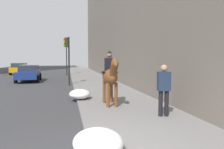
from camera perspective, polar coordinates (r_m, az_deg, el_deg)
sidewalk_slab at (r=5.27m, az=15.62°, el=-17.85°), size 120.00×3.66×0.12m
mounted_horse_near at (r=8.89m, az=-0.48°, el=-0.33°), size 2.15×0.60×2.21m
pedestrian_greeting at (r=7.41m, az=13.28°, el=-3.11°), size 0.31×0.43×1.70m
car_near_lane at (r=20.65m, az=-20.78°, el=0.42°), size 4.10×2.01×1.44m
car_mid_lane at (r=30.35m, az=-22.81°, el=1.49°), size 3.84×1.96×1.44m
traffic_light_near_curb at (r=16.69m, az=-11.43°, el=5.50°), size 0.20×0.44×3.60m
traffic_light_far_curb at (r=27.19m, az=-11.89°, el=5.71°), size 0.20×0.44×4.18m
snow_pile_near at (r=4.62m, az=-3.66°, el=-17.09°), size 1.31×1.01×0.45m
snow_pile_far at (r=10.54m, az=-8.36°, el=-5.02°), size 1.29×0.99×0.45m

